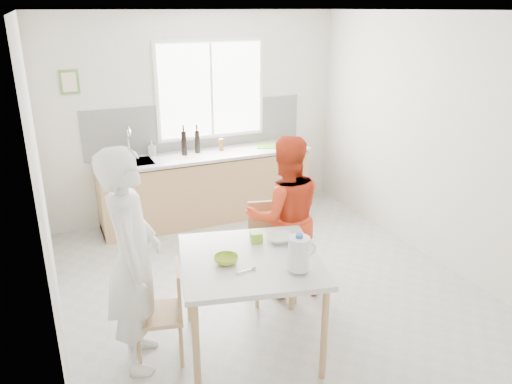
% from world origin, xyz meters
% --- Properties ---
extents(ground, '(4.50, 4.50, 0.00)m').
position_xyz_m(ground, '(0.00, 0.00, 0.00)').
color(ground, '#B7B7B2').
rests_on(ground, ground).
extents(room_shell, '(4.50, 4.50, 4.50)m').
position_xyz_m(room_shell, '(0.00, 0.00, 1.64)').
color(room_shell, silver).
rests_on(room_shell, ground).
extents(window, '(1.50, 0.06, 1.30)m').
position_xyz_m(window, '(0.20, 2.23, 1.70)').
color(window, white).
rests_on(window, room_shell).
extents(backsplash, '(3.00, 0.02, 0.65)m').
position_xyz_m(backsplash, '(0.00, 2.24, 1.23)').
color(backsplash, white).
rests_on(backsplash, room_shell).
extents(picture_frame, '(0.22, 0.03, 0.28)m').
position_xyz_m(picture_frame, '(-1.55, 2.23, 1.90)').
color(picture_frame, '#5B893E').
rests_on(picture_frame, room_shell).
extents(kitchen_counter, '(2.84, 0.64, 1.37)m').
position_xyz_m(kitchen_counter, '(-0.00, 1.95, 0.42)').
color(kitchen_counter, tan).
rests_on(kitchen_counter, ground).
extents(dining_table, '(1.32, 1.32, 0.85)m').
position_xyz_m(dining_table, '(-0.55, -0.83, 0.76)').
color(dining_table, silver).
rests_on(dining_table, ground).
extents(chair_left, '(0.46, 0.46, 0.83)m').
position_xyz_m(chair_left, '(-1.22, -0.67, 0.45)').
color(chair_left, tan).
rests_on(chair_left, ground).
extents(chair_far, '(0.53, 0.53, 0.95)m').
position_xyz_m(chair_far, '(-0.02, -0.11, 0.52)').
color(chair_far, tan).
rests_on(chair_far, ground).
extents(person_white, '(0.58, 0.74, 1.82)m').
position_xyz_m(person_white, '(-1.44, -0.62, 0.91)').
color(person_white, white).
rests_on(person_white, ground).
extents(person_red, '(0.91, 0.78, 1.62)m').
position_xyz_m(person_red, '(0.12, -0.12, 0.81)').
color(person_red, red).
rests_on(person_red, ground).
extents(bowl_green, '(0.23, 0.23, 0.06)m').
position_xyz_m(bowl_green, '(-0.76, -0.83, 0.88)').
color(bowl_green, '#94B329').
rests_on(bowl_green, dining_table).
extents(bowl_white, '(0.27, 0.27, 0.06)m').
position_xyz_m(bowl_white, '(-0.20, -0.65, 0.87)').
color(bowl_white, silver).
rests_on(bowl_white, dining_table).
extents(milk_jug, '(0.23, 0.16, 0.29)m').
position_xyz_m(milk_jug, '(-0.30, -1.17, 1.00)').
color(milk_jug, white).
rests_on(milk_jug, dining_table).
extents(green_box, '(0.12, 0.12, 0.09)m').
position_xyz_m(green_box, '(-0.39, -0.58, 0.89)').
color(green_box, '#7FC12C').
rests_on(green_box, dining_table).
extents(spoon, '(0.16, 0.03, 0.01)m').
position_xyz_m(spoon, '(-0.68, -1.02, 0.86)').
color(spoon, '#A5A5AA').
rests_on(spoon, dining_table).
extents(cutting_board, '(0.42, 0.36, 0.01)m').
position_xyz_m(cutting_board, '(0.93, 1.94, 0.93)').
color(cutting_board, '#6FB72A').
rests_on(cutting_board, kitchen_counter).
extents(wine_bottle_a, '(0.07, 0.07, 0.32)m').
position_xyz_m(wine_bottle_a, '(-0.27, 2.00, 1.08)').
color(wine_bottle_a, black).
rests_on(wine_bottle_a, kitchen_counter).
extents(wine_bottle_b, '(0.07, 0.07, 0.30)m').
position_xyz_m(wine_bottle_b, '(-0.08, 2.04, 1.07)').
color(wine_bottle_b, black).
rests_on(wine_bottle_b, kitchen_counter).
extents(jar_amber, '(0.06, 0.06, 0.16)m').
position_xyz_m(jar_amber, '(0.25, 2.01, 1.00)').
color(jar_amber, brown).
rests_on(jar_amber, kitchen_counter).
extents(soap_bottle, '(0.11, 0.11, 0.19)m').
position_xyz_m(soap_bottle, '(-0.65, 2.15, 1.02)').
color(soap_bottle, '#999999').
rests_on(soap_bottle, kitchen_counter).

